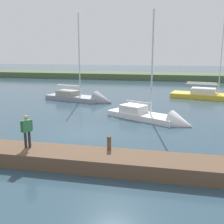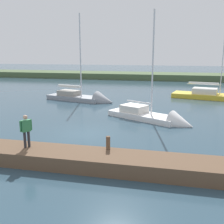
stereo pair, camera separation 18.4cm
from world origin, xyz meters
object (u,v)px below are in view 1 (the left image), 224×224
mooring_post_near (109,143)px  sailboat_behind_pier (156,119)px  person_on_dock (27,129)px  sailboat_far_right (86,99)px

mooring_post_near → sailboat_behind_pier: bearing=-101.5°
person_on_dock → sailboat_far_right: bearing=-44.4°
mooring_post_near → sailboat_far_right: size_ratio=0.06×
mooring_post_near → sailboat_far_right: 18.33m
mooring_post_near → sailboat_behind_pier: size_ratio=0.07×
sailboat_far_right → sailboat_behind_pier: bearing=-26.3°
sailboat_behind_pier → mooring_post_near: bearing=-73.5°
sailboat_far_right → person_on_dock: size_ratio=6.26×
mooring_post_near → person_on_dock: bearing=8.6°
mooring_post_near → sailboat_behind_pier: 9.58m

